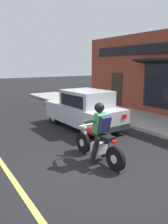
# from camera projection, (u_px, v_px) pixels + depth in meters

# --- Properties ---
(ground_plane) EXTENTS (80.00, 80.00, 0.00)m
(ground_plane) POSITION_uv_depth(u_px,v_px,m) (91.00, 169.00, 5.50)
(ground_plane) COLOR black
(sidewalk_curb) EXTENTS (2.60, 22.00, 0.14)m
(sidewalk_curb) POSITION_uv_depth(u_px,v_px,m) (135.00, 118.00, 10.53)
(sidewalk_curb) COLOR gray
(sidewalk_curb) RESTS_ON ground
(storefront_building) EXTENTS (1.25, 11.66, 4.20)m
(storefront_building) POSITION_uv_depth(u_px,v_px,m) (167.00, 75.00, 10.55)
(storefront_building) COLOR brown
(storefront_building) RESTS_ON ground
(motorcycle_with_rider) EXTENTS (0.56, 2.02, 1.62)m
(motorcycle_with_rider) POSITION_uv_depth(u_px,v_px,m) (98.00, 137.00, 5.83)
(motorcycle_with_rider) COLOR black
(motorcycle_with_rider) RESTS_ON ground
(car_hatchback) EXTENTS (1.75, 3.83, 1.57)m
(car_hatchback) POSITION_uv_depth(u_px,v_px,m) (84.00, 109.00, 9.01)
(car_hatchback) COLOR black
(car_hatchback) RESTS_ON ground
(fire_hydrant) EXTENTS (0.36, 0.24, 0.88)m
(fire_hydrant) POSITION_uv_depth(u_px,v_px,m) (108.00, 106.00, 10.85)
(fire_hydrant) COLOR red
(fire_hydrant) RESTS_ON sidewalk_curb
(traffic_cone) EXTENTS (0.36, 0.36, 0.60)m
(traffic_cone) POSITION_uv_depth(u_px,v_px,m) (83.00, 99.00, 14.14)
(traffic_cone) COLOR black
(traffic_cone) RESTS_ON sidewalk_curb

